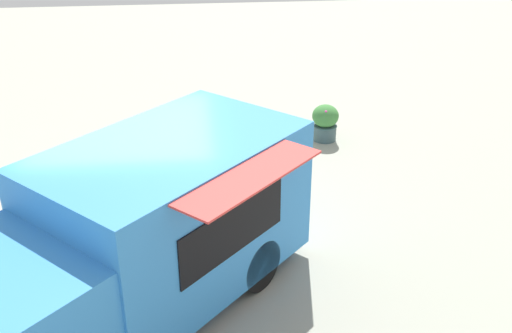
{
  "coord_description": "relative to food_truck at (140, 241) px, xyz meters",
  "views": [
    {
      "loc": [
        8.11,
        1.05,
        5.65
      ],
      "look_at": [
        -1.04,
        2.04,
        1.02
      ],
      "focal_mm": 41.89,
      "sensor_mm": 36.0,
      "label": 1
    }
  ],
  "objects": [
    {
      "name": "planter_flowering_far",
      "position": [
        -5.47,
        3.77,
        -0.67
      ],
      "size": [
        0.61,
        0.61,
        0.84
      ],
      "color": "#3F585A",
      "rests_on": "ground_plane"
    },
    {
      "name": "food_truck",
      "position": [
        0.0,
        0.0,
        0.0
      ],
      "size": [
        5.38,
        5.3,
        2.32
      ],
      "color": "#388BDA",
      "rests_on": "ground_plane"
    },
    {
      "name": "planter_flowering_near",
      "position": [
        -4.79,
        0.03,
        -0.6
      ],
      "size": [
        0.72,
        0.72,
        0.95
      ],
      "color": "silver",
      "rests_on": "ground_plane"
    },
    {
      "name": "ground_plane",
      "position": [
        -1.2,
        -0.21,
        -1.11
      ],
      "size": [
        40.0,
        40.0,
        0.0
      ],
      "primitive_type": "plane",
      "color": "#A1A493"
    },
    {
      "name": "trash_bin",
      "position": [
        -3.9,
        1.12,
        -0.64
      ],
      "size": [
        0.42,
        0.42,
        0.93
      ],
      "color": "#4B5952",
      "rests_on": "ground_plane"
    }
  ]
}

